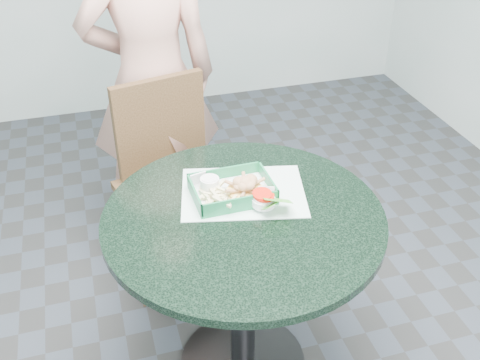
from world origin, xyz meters
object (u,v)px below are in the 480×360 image
object	(u,v)px
cafe_table	(243,256)
food_basket	(232,197)
diner_person	(149,57)
sauce_ramekin	(210,187)
crab_sandwich	(245,191)
dining_chair	(167,169)

from	to	relation	value
cafe_table	food_basket	size ratio (longest dim) A/B	3.47
diner_person	sauce_ramekin	xyz separation A→B (m)	(0.07, -0.85, -0.16)
cafe_table	crab_sandwich	distance (m)	0.24
dining_chair	food_basket	bearing A→B (deg)	-90.56
food_basket	cafe_table	bearing A→B (deg)	-85.13
dining_chair	food_basket	distance (m)	0.66
sauce_ramekin	food_basket	bearing A→B (deg)	-25.09
crab_sandwich	sauce_ramekin	xyz separation A→B (m)	(-0.11, 0.06, 0.00)
dining_chair	food_basket	world-z (taller)	dining_chair
dining_chair	crab_sandwich	size ratio (longest dim) A/B	7.37
cafe_table	food_basket	distance (m)	0.22
cafe_table	diner_person	bearing A→B (deg)	98.42
dining_chair	diner_person	world-z (taller)	diner_person
diner_person	sauce_ramekin	distance (m)	0.86
cafe_table	food_basket	world-z (taller)	food_basket
sauce_ramekin	diner_person	bearing A→B (deg)	94.48
crab_sandwich	food_basket	bearing A→B (deg)	148.39
dining_chair	food_basket	xyz separation A→B (m)	(0.14, -0.60, 0.23)
diner_person	crab_sandwich	size ratio (longest dim) A/B	15.28
food_basket	dining_chair	bearing A→B (deg)	102.82
cafe_table	sauce_ramekin	bearing A→B (deg)	119.64
food_basket	sauce_ramekin	size ratio (longest dim) A/B	4.14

